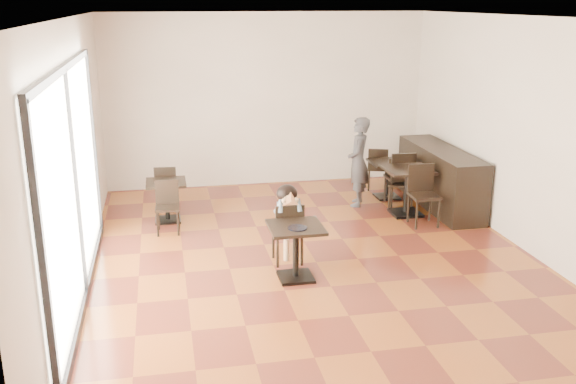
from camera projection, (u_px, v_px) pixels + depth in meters
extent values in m
cube|color=brown|center=(316.00, 262.00, 8.66)|extent=(6.00, 8.00, 0.01)
cube|color=silver|center=(319.00, 17.00, 7.74)|extent=(6.00, 8.00, 0.01)
cube|color=silver|center=(267.00, 100.00, 11.96)|extent=(6.00, 0.01, 3.20)
cube|color=silver|center=(455.00, 271.00, 4.45)|extent=(6.00, 0.01, 3.20)
cube|color=silver|center=(73.00, 157.00, 7.64)|extent=(0.01, 8.00, 3.20)
cube|color=silver|center=(531.00, 137.00, 8.76)|extent=(0.01, 8.00, 3.20)
cube|color=white|center=(73.00, 185.00, 7.24)|extent=(0.04, 4.50, 2.60)
cylinder|color=black|center=(298.00, 228.00, 7.87)|extent=(0.24, 0.24, 0.01)
imported|color=#3B3B40|center=(358.00, 162.00, 10.87)|extent=(0.53, 0.65, 1.53)
cube|color=black|center=(440.00, 178.00, 10.89)|extent=(0.60, 2.40, 1.00)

